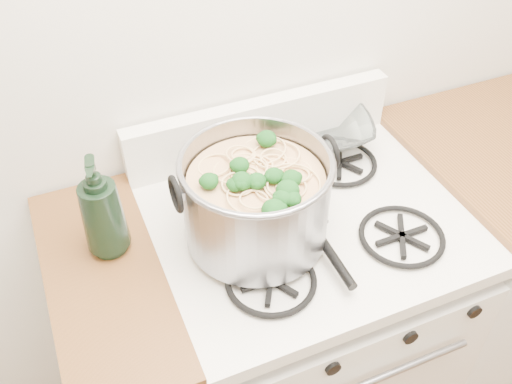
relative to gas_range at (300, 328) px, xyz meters
name	(u,v)px	position (x,y,z in m)	size (l,w,h in m)	color
gas_range	(300,328)	(0.00, 0.00, 0.00)	(0.76, 0.66, 0.92)	white
counter_left	(134,383)	(-0.51, 0.00, 0.02)	(0.25, 0.65, 0.92)	silver
stock_pot	(256,200)	(-0.15, -0.01, 0.59)	(0.37, 0.34, 0.23)	gray
spatula	(302,210)	(-0.02, 0.01, 0.50)	(0.29, 0.31, 0.02)	black
glass_bowl	(318,134)	(0.16, 0.26, 0.50)	(0.12, 0.12, 0.03)	white
bottle	(101,207)	(-0.47, 0.08, 0.61)	(0.10, 0.10, 0.26)	black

